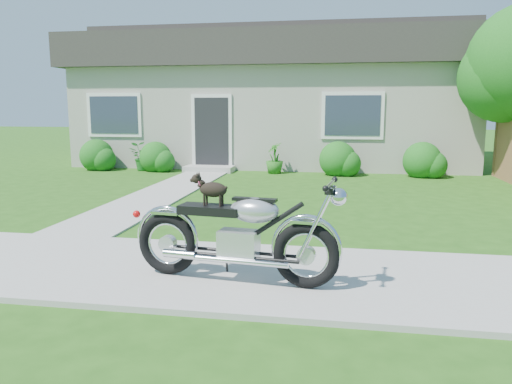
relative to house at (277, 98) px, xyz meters
The scene contains 8 objects.
ground 12.19m from the house, 89.99° to the right, with size 80.00×80.00×0.00m, color #235114.
sidewalk 12.18m from the house, 89.99° to the right, with size 24.00×2.20×0.04m, color #9E9B93.
walkway 7.47m from the house, 102.09° to the right, with size 1.20×8.00×0.03m, color #9E9B93.
house is the anchor object (origin of this frame).
shrub_row 3.91m from the house, 92.00° to the right, with size 10.22×1.01×1.01m.
potted_plant_left 5.21m from the house, 135.47° to the right, with size 0.73×0.63×0.81m, color #185E1B.
potted_plant_right 3.87m from the house, 83.32° to the right, with size 0.48×0.48×0.86m, color #286F1E.
motorcycle_with_dog 12.49m from the house, 84.31° to the right, with size 2.22×0.61×1.10m.
Camera 1 is at (2.24, -5.15, 1.80)m, focal length 35.00 mm.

